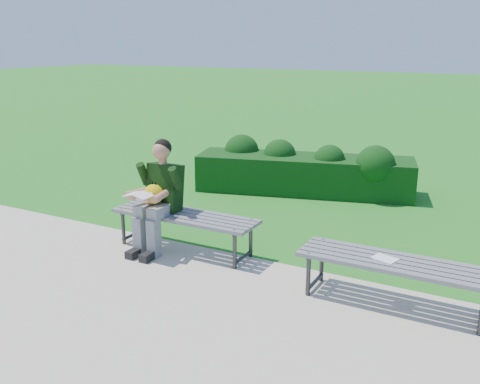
{
  "coord_description": "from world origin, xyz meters",
  "views": [
    {
      "loc": [
        2.83,
        -5.12,
        2.43
      ],
      "look_at": [
        0.13,
        -0.11,
        0.82
      ],
      "focal_mm": 40.0,
      "sensor_mm": 36.0,
      "label": 1
    }
  ],
  "objects_px": {
    "bench_left": "(185,219)",
    "bench_right": "(395,266)",
    "hedge": "(304,170)",
    "paper_sheet": "(385,258)",
    "seated_boy": "(158,193)"
  },
  "relations": [
    {
      "from": "hedge",
      "to": "seated_boy",
      "type": "xyz_separation_m",
      "value": [
        -0.55,
        -3.25,
        0.34
      ]
    },
    {
      "from": "bench_left",
      "to": "seated_boy",
      "type": "relative_size",
      "value": 1.37
    },
    {
      "from": "hedge",
      "to": "seated_boy",
      "type": "relative_size",
      "value": 2.76
    },
    {
      "from": "bench_left",
      "to": "bench_right",
      "type": "relative_size",
      "value": 1.0
    },
    {
      "from": "bench_right",
      "to": "paper_sheet",
      "type": "relative_size",
      "value": 7.01
    },
    {
      "from": "seated_boy",
      "to": "paper_sheet",
      "type": "xyz_separation_m",
      "value": [
        2.7,
        -0.13,
        -0.24
      ]
    },
    {
      "from": "bench_left",
      "to": "bench_right",
      "type": "distance_m",
      "value": 2.51
    },
    {
      "from": "bench_right",
      "to": "paper_sheet",
      "type": "bearing_deg",
      "value": -180.0
    },
    {
      "from": "seated_boy",
      "to": "hedge",
      "type": "bearing_deg",
      "value": 80.37
    },
    {
      "from": "bench_left",
      "to": "seated_boy",
      "type": "distance_m",
      "value": 0.43
    },
    {
      "from": "paper_sheet",
      "to": "bench_left",
      "type": "bearing_deg",
      "value": 174.69
    },
    {
      "from": "hedge",
      "to": "paper_sheet",
      "type": "bearing_deg",
      "value": -57.49
    },
    {
      "from": "seated_boy",
      "to": "bench_left",
      "type": "bearing_deg",
      "value": 17.38
    },
    {
      "from": "seated_boy",
      "to": "bench_right",
      "type": "bearing_deg",
      "value": -2.65
    },
    {
      "from": "hedge",
      "to": "paper_sheet",
      "type": "relative_size",
      "value": 14.13
    }
  ]
}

